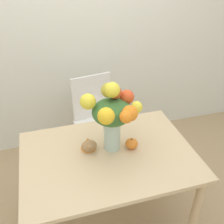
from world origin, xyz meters
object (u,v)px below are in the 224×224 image
flower_vase (113,113)px  pumpkin (132,143)px  turkey_figurine (89,144)px  dining_chair_near_window (97,121)px

flower_vase → pumpkin: 0.29m
flower_vase → turkey_figurine: (-0.17, 0.03, -0.25)m
turkey_figurine → dining_chair_near_window: bearing=72.6°
flower_vase → pumpkin: bearing=-14.3°
dining_chair_near_window → pumpkin: bearing=-92.6°
flower_vase → turkey_figurine: 0.30m
pumpkin → turkey_figurine: size_ratio=0.60×
dining_chair_near_window → flower_vase: bearing=-102.6°
pumpkin → dining_chair_near_window: 0.82m
pumpkin → dining_chair_near_window: size_ratio=0.10×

